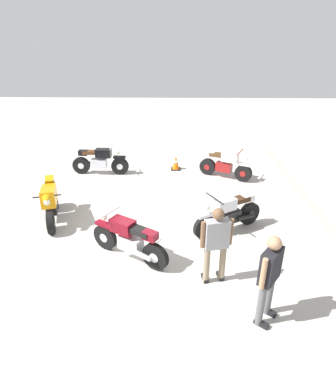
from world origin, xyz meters
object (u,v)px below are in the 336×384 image
at_px(motorcycle_black_cruiser, 100,161).
at_px(person_in_gray_shirt, 216,241).
at_px(person_in_black_shirt, 269,274).
at_px(motorcycle_maroon_cruiser, 129,239).
at_px(motorcycle_cream_vintage, 225,165).
at_px(motorcycle_orange_sportbike, 50,201).
at_px(traffic_cone, 176,163).
at_px(motorcycle_silver_cruiser, 229,213).

bearing_deg(motorcycle_black_cruiser, person_in_gray_shirt, -56.64).
bearing_deg(person_in_black_shirt, person_in_gray_shirt, 166.52).
distance_m(motorcycle_maroon_cruiser, person_in_gray_shirt, 2.05).
bearing_deg(motorcycle_cream_vintage, motorcycle_black_cruiser, -155.53).
bearing_deg(motorcycle_cream_vintage, motorcycle_orange_sportbike, -121.04).
relative_size(person_in_gray_shirt, person_in_black_shirt, 0.98).
bearing_deg(motorcycle_maroon_cruiser, motorcycle_cream_vintage, -89.14).
bearing_deg(motorcycle_maroon_cruiser, traffic_cone, -69.58).
relative_size(motorcycle_black_cruiser, person_in_black_shirt, 1.19).
distance_m(motorcycle_silver_cruiser, person_in_gray_shirt, 2.11).
relative_size(motorcycle_silver_cruiser, motorcycle_black_cruiser, 0.89).
relative_size(motorcycle_black_cruiser, traffic_cone, 3.95).
bearing_deg(motorcycle_black_cruiser, person_in_black_shirt, -55.58).
height_order(person_in_gray_shirt, traffic_cone, person_in_gray_shirt).
bearing_deg(person_in_gray_shirt, person_in_black_shirt, -154.08).
height_order(motorcycle_cream_vintage, traffic_cone, motorcycle_cream_vintage).
relative_size(motorcycle_orange_sportbike, motorcycle_cream_vintage, 1.07).
bearing_deg(motorcycle_silver_cruiser, motorcycle_orange_sportbike, -35.43).
bearing_deg(motorcycle_maroon_cruiser, motorcycle_black_cruiser, -40.09).
relative_size(motorcycle_cream_vintage, motorcycle_black_cruiser, 0.86).
xyz_separation_m(motorcycle_orange_sportbike, motorcycle_black_cruiser, (-3.42, 0.63, -0.07)).
relative_size(person_in_gray_shirt, traffic_cone, 3.26).
xyz_separation_m(motorcycle_orange_sportbike, person_in_black_shirt, (3.41, 5.01, 0.42)).
xyz_separation_m(motorcycle_silver_cruiser, traffic_cone, (-4.38, -1.37, -0.26)).
bearing_deg(motorcycle_orange_sportbike, motorcycle_cream_vintage, 105.01).
bearing_deg(motorcycle_cream_vintage, traffic_cone, -176.08).
relative_size(motorcycle_maroon_cruiser, person_in_gray_shirt, 1.07).
distance_m(person_in_black_shirt, traffic_cone, 7.56).
xyz_separation_m(motorcycle_cream_vintage, person_in_gray_shirt, (5.59, -0.97, 0.50)).
height_order(motorcycle_cream_vintage, person_in_gray_shirt, person_in_gray_shirt).
distance_m(motorcycle_orange_sportbike, traffic_cone, 5.24).
relative_size(motorcycle_cream_vintage, traffic_cone, 3.40).
relative_size(motorcycle_cream_vintage, person_in_black_shirt, 1.03).
bearing_deg(motorcycle_orange_sportbike, person_in_black_shirt, 39.35).
height_order(motorcycle_maroon_cruiser, person_in_black_shirt, person_in_black_shirt).
bearing_deg(person_in_gray_shirt, traffic_cone, -5.38).
distance_m(motorcycle_black_cruiser, person_in_gray_shirt, 6.87).
distance_m(motorcycle_cream_vintage, person_in_gray_shirt, 5.69).
xyz_separation_m(motorcycle_cream_vintage, traffic_cone, (-0.77, -1.77, -0.23)).
height_order(motorcycle_black_cruiser, person_in_gray_shirt, person_in_gray_shirt).
bearing_deg(person_in_black_shirt, motorcycle_black_cruiser, 160.79).
xyz_separation_m(motorcycle_orange_sportbike, motorcycle_cream_vintage, (-3.17, 5.19, -0.11)).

